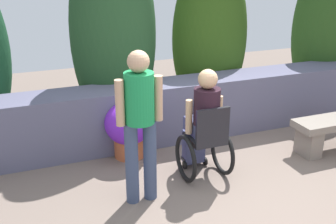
# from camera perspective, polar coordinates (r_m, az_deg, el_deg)

# --- Properties ---
(ground_plane) EXTENTS (12.47, 12.47, 0.00)m
(ground_plane) POSITION_cam_1_polar(r_m,az_deg,el_deg) (4.63, 9.16, -11.86)
(ground_plane) COLOR #716157
(stone_retaining_wall) EXTENTS (6.99, 0.57, 0.84)m
(stone_retaining_wall) POSITION_cam_1_polar(r_m,az_deg,el_deg) (5.85, 0.88, 0.29)
(stone_retaining_wall) COLOR #585770
(stone_retaining_wall) RESTS_ON ground
(hedge_backdrop) EXTENTS (7.16, 1.15, 2.91)m
(hedge_backdrop) POSITION_cam_1_polar(r_m,az_deg,el_deg) (6.22, -0.03, 10.32)
(hedge_backdrop) COLOR #164025
(hedge_backdrop) RESTS_ON ground
(person_in_wheelchair) EXTENTS (0.53, 0.66, 1.33)m
(person_in_wheelchair) POSITION_cam_1_polar(r_m,az_deg,el_deg) (4.77, 5.01, -2.16)
(person_in_wheelchair) COLOR black
(person_in_wheelchair) RESTS_ON ground
(person_standing_companion) EXTENTS (0.49, 0.30, 1.65)m
(person_standing_companion) POSITION_cam_1_polar(r_m,az_deg,el_deg) (4.14, -3.94, -0.85)
(person_standing_companion) COLOR #3A4664
(person_standing_companion) RESTS_ON ground
(flower_pot_terracotta_by_wall) EXTENTS (0.62, 0.62, 0.76)m
(flower_pot_terracotta_by_wall) POSITION_cam_1_polar(r_m,az_deg,el_deg) (5.31, -5.50, -2.11)
(flower_pot_terracotta_by_wall) COLOR #B75934
(flower_pot_terracotta_by_wall) RESTS_ON ground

